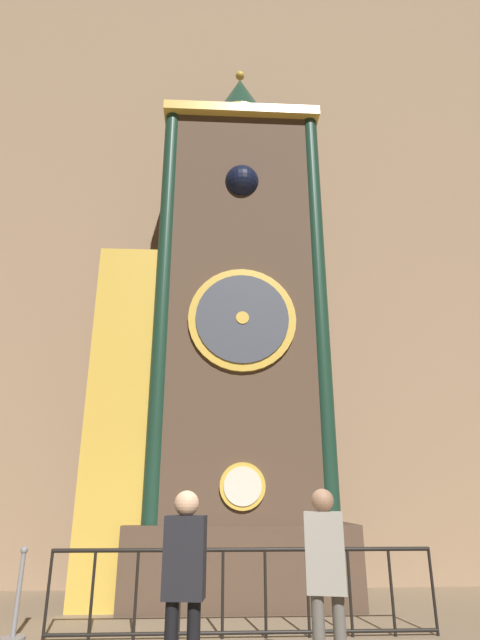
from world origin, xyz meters
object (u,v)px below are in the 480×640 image
object	(u,v)px
visitor_far	(326,568)
stanchion_post	(16,609)
clock_tower	(224,333)
visitor_near	(184,572)

from	to	relation	value
visitor_far	stanchion_post	bearing A→B (deg)	161.53
clock_tower	stanchion_post	size ratio (longest dim) A/B	10.58
visitor_far	clock_tower	bearing A→B (deg)	115.44
visitor_far	stanchion_post	size ratio (longest dim) A/B	1.65
visitor_near	visitor_far	distance (m)	1.24
visitor_far	stanchion_post	world-z (taller)	visitor_far
clock_tower	stanchion_post	xyz separation A→B (m)	(-2.45, -1.85, -4.06)
visitor_near	clock_tower	bearing A→B (deg)	91.60
visitor_near	visitor_far	xyz separation A→B (m)	(1.23, 0.14, 0.01)
clock_tower	visitor_near	size ratio (longest dim) A/B	6.50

